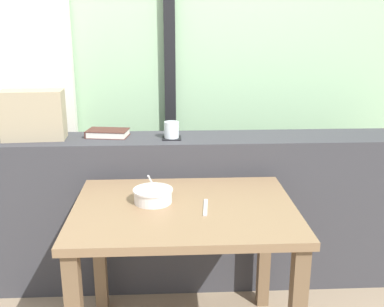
% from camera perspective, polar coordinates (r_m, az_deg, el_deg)
% --- Properties ---
extents(outdoor_backdrop, '(4.80, 0.08, 2.80)m').
position_cam_1_polar(outdoor_backdrop, '(2.98, -3.49, 14.87)').
color(outdoor_backdrop, '#9EC699').
rests_on(outdoor_backdrop, ground).
extents(curtain_left_panel, '(0.56, 0.06, 2.50)m').
position_cam_1_polar(curtain_left_panel, '(3.02, -20.00, 11.11)').
color(curtain_left_panel, silver).
rests_on(curtain_left_panel, ground).
extents(window_divider_post, '(0.07, 0.05, 2.60)m').
position_cam_1_polar(window_divider_post, '(2.91, -2.79, 12.88)').
color(window_divider_post, black).
rests_on(window_divider_post, ground).
extents(dark_console_ledge, '(2.80, 0.31, 0.86)m').
position_cam_1_polar(dark_console_ledge, '(2.62, -3.23, -7.20)').
color(dark_console_ledge, '#38383D').
rests_on(dark_console_ledge, ground).
extents(breakfast_table, '(0.95, 0.72, 0.71)m').
position_cam_1_polar(breakfast_table, '(2.03, -0.94, -9.67)').
color(breakfast_table, brown).
rests_on(breakfast_table, ground).
extents(coaster_square, '(0.10, 0.10, 0.00)m').
position_cam_1_polar(coaster_square, '(2.45, -2.55, 1.93)').
color(coaster_square, black).
rests_on(coaster_square, dark_console_ledge).
extents(juice_glass, '(0.08, 0.08, 0.09)m').
position_cam_1_polar(juice_glass, '(2.44, -2.56, 2.87)').
color(juice_glass, white).
rests_on(juice_glass, coaster_square).
extents(closed_book, '(0.24, 0.17, 0.04)m').
position_cam_1_polar(closed_book, '(2.53, -10.46, 2.51)').
color(closed_book, '#47231E').
rests_on(closed_book, dark_console_ledge).
extents(throw_pillow, '(0.33, 0.16, 0.26)m').
position_cam_1_polar(throw_pillow, '(2.55, -19.15, 4.53)').
color(throw_pillow, tan).
rests_on(throw_pillow, dark_console_ledge).
extents(soup_bowl, '(0.17, 0.17, 0.14)m').
position_cam_1_polar(soup_bowl, '(2.02, -4.87, -5.23)').
color(soup_bowl, silver).
rests_on(soup_bowl, breakfast_table).
extents(fork_utensil, '(0.03, 0.17, 0.01)m').
position_cam_1_polar(fork_utensil, '(1.96, 1.69, -6.70)').
color(fork_utensil, silver).
rests_on(fork_utensil, breakfast_table).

